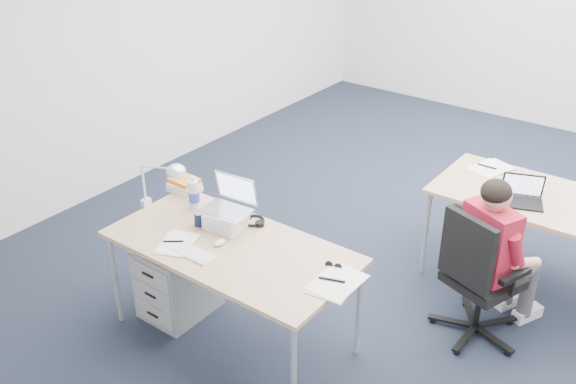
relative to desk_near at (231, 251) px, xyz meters
The scene contains 23 objects.
floor 1.86m from the desk_near, 69.64° to the left, with size 7.00×7.00×0.00m, color black.
room 2.02m from the desk_near, 69.64° to the left, with size 6.02×7.02×2.80m.
desk_near is the anchor object (origin of this frame).
desk_far 2.30m from the desk_near, 51.73° to the left, with size 1.60×0.80×0.73m.
office_chair 1.67m from the desk_near, 37.68° to the left, with size 0.78×0.78×0.96m.
seated_person 1.76m from the desk_near, 40.59° to the left, with size 0.54×0.69×1.15m.
drawer_pedestal_near 0.64m from the desk_near, behind, with size 0.40×0.50×0.55m, color #979A9C.
drawer_pedestal_far 2.10m from the desk_near, 61.30° to the left, with size 0.40×0.50×0.55m, color #979A9C.
silver_laptop 0.30m from the desk_near, 138.68° to the left, with size 0.31×0.25×0.33m, color silver, non-canonical shape.
wireless_keyboard 0.25m from the desk_near, 117.29° to the right, with size 0.29×0.12×0.01m, color white.
computer_mouse 0.09m from the desk_near, 146.54° to the right, with size 0.05×0.09×0.03m, color white.
headphones 0.32m from the desk_near, 102.01° to the left, with size 0.20×0.15×0.03m, color black, non-canonical shape.
can_koozie 0.34m from the desk_near, 169.85° to the left, with size 0.06×0.06×0.10m, color #151F44.
water_bottle 0.57m from the desk_near, 158.16° to the left, with size 0.08×0.08×0.25m, color silver.
bear_figurine 0.23m from the desk_near, 124.54° to the left, with size 0.07×0.05×0.13m, color #256E1D, non-canonical shape.
book_stack 0.83m from the desk_near, 154.98° to the left, with size 0.22×0.17×0.10m, color silver.
cordless_phone 0.66m from the desk_near, 153.75° to the left, with size 0.04×0.03×0.15m, color black.
papers_left 0.35m from the desk_near, 144.64° to the right, with size 0.19×0.28×0.01m, color #FFDA93.
papers_right 0.75m from the desk_near, ahead, with size 0.23×0.33×0.01m, color #FFDA93.
sunglasses 0.68m from the desk_near, 15.26° to the left, with size 0.11×0.05×0.02m, color black, non-canonical shape.
desk_lamp 0.73m from the desk_near, behind, with size 0.38×0.14×0.43m, color silver, non-canonical shape.
dark_laptop 2.08m from the desk_near, 51.68° to the left, with size 0.28×0.28×0.21m, color black, non-canonical shape.
far_papers 2.22m from the desk_near, 66.22° to the left, with size 0.23×0.32×0.01m, color white.
Camera 1 is at (1.72, -4.14, 2.91)m, focal length 40.00 mm.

